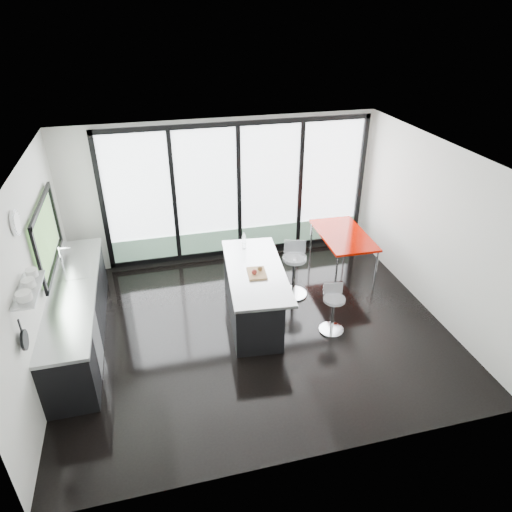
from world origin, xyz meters
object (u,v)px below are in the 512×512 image
object	(u,v)px
bar_stool_far	(294,276)
red_table	(342,253)
island	(251,292)
bar_stool_near	(333,315)

from	to	relation	value
bar_stool_far	red_table	bearing A→B (deg)	43.51
island	red_table	xyz separation A→B (m)	(2.01, 0.94, -0.04)
bar_stool_far	island	bearing A→B (deg)	-138.47
bar_stool_near	red_table	world-z (taller)	red_table
bar_stool_near	red_table	distance (m)	1.90
island	bar_stool_near	distance (m)	1.37
island	red_table	distance (m)	2.22
island	red_table	world-z (taller)	island
bar_stool_far	bar_stool_near	bearing A→B (deg)	-58.66
island	bar_stool_far	xyz separation A→B (m)	(0.86, 0.38, -0.06)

